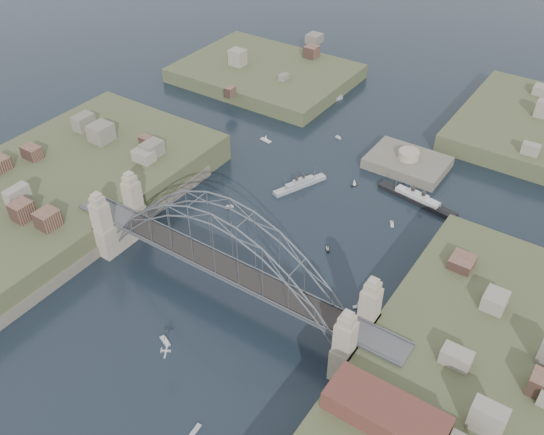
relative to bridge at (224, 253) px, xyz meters
The scene contains 20 objects.
ground 12.32m from the bridge, ahead, with size 500.00×500.00×0.00m, color black.
bridge is the anchor object (origin of this frame).
shore_west 58.25m from the bridge, behind, with size 50.50×90.00×12.00m.
shore_east 58.25m from the bridge, ahead, with size 50.50×90.00×12.00m.
headland_nw 110.41m from the bridge, 120.07° to the left, with size 60.00×45.00×9.00m, color #41482A.
fort_island 72.14m from the bridge, 80.27° to the left, with size 22.00×16.00×9.40m.
wharf_shed 46.23m from the bridge, 17.65° to the right, with size 20.00×8.00×4.00m, color #592D26.
naval_cruiser_near 46.46m from the bridge, 100.80° to the left, with size 8.46×16.00×4.94m.
naval_cruiser_far 95.23m from the bridge, 106.98° to the left, with size 7.15×15.37×5.24m.
ocean_liner 60.72m from the bridge, 69.22° to the left, with size 23.07×6.39×5.61m.
aeroplane 23.59m from the bridge, 82.24° to the right, with size 2.17×3.15×0.51m.
small_boat_a 33.93m from the bridge, 126.33° to the left, with size 2.21×2.27×1.43m.
small_boat_b 30.22m from the bridge, 66.34° to the left, with size 1.70×1.86×1.43m.
small_boat_c 21.43m from the bridge, 97.21° to the right, with size 3.27×2.10×1.43m.
small_boat_d 49.00m from the bridge, 65.38° to the left, with size 1.90×2.47×1.43m.
small_boat_e 67.45m from the bridge, 117.03° to the left, with size 3.90×1.86×2.38m.
small_boat_f 54.40m from the bridge, 85.96° to the left, with size 1.45×1.91×2.38m.
small_boat_g 35.68m from the bridge, 61.80° to the right, with size 1.09×2.71×0.45m.
small_boat_h 75.22m from the bridge, 99.65° to the left, with size 2.08×1.22×1.43m.
small_boat_i 31.15m from the bridge, 26.66° to the left, with size 2.07×2.31×2.38m.
Camera 1 is at (59.54, -69.97, 93.89)m, focal length 38.75 mm.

